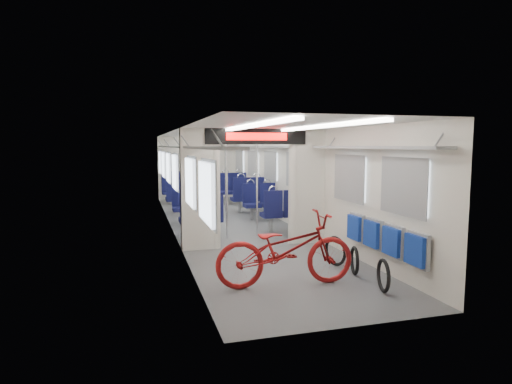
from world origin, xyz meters
TOP-DOWN VIEW (x-y plane):
  - carriage at (0.00, -0.27)m, footprint 12.00×12.02m
  - bicycle at (-0.25, -4.48)m, footprint 2.03×0.80m
  - flip_bench at (1.35, -4.39)m, footprint 0.12×2.08m
  - bike_hoop_a at (0.93, -5.10)m, footprint 0.16×0.46m
  - bike_hoop_b at (0.94, -4.29)m, footprint 0.17×0.44m
  - bike_hoop_c at (0.88, -3.76)m, footprint 0.18×0.49m
  - seat_bay_near_left at (-0.93, -0.18)m, footprint 0.91×2.08m
  - seat_bay_near_right at (0.93, -0.03)m, footprint 0.90×2.02m
  - seat_bay_far_left at (-0.93, 3.61)m, footprint 0.96×2.31m
  - seat_bay_far_right at (0.93, 3.10)m, footprint 0.96×2.32m
  - stanchion_near_left at (-0.40, -1.23)m, footprint 0.04×0.04m
  - stanchion_near_right at (0.28, -1.14)m, footprint 0.04×0.04m
  - stanchion_far_left at (-0.36, 1.54)m, footprint 0.04×0.04m
  - stanchion_far_right at (0.24, 2.01)m, footprint 0.04×0.04m

SIDE VIEW (x-z plane):
  - bike_hoop_b at x=0.94m, z-range -0.03..0.42m
  - bike_hoop_a at x=0.93m, z-range -0.03..0.44m
  - bike_hoop_c at x=0.88m, z-range -0.03..0.47m
  - bicycle at x=-0.25m, z-range 0.00..1.05m
  - seat_bay_near_right at x=0.93m, z-range -0.01..1.08m
  - seat_bay_near_left at x=-0.93m, z-range -0.01..1.09m
  - seat_bay_far_left at x=-0.93m, z-range -0.01..1.16m
  - seat_bay_far_right at x=0.93m, z-range -0.01..1.16m
  - flip_bench at x=1.35m, z-range 0.34..0.82m
  - stanchion_near_left at x=-0.40m, z-range 0.00..2.30m
  - stanchion_near_right at x=0.28m, z-range 0.00..2.30m
  - stanchion_far_left at x=-0.36m, z-range 0.00..2.30m
  - stanchion_far_right at x=0.24m, z-range 0.00..2.30m
  - carriage at x=0.00m, z-range 0.35..2.66m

